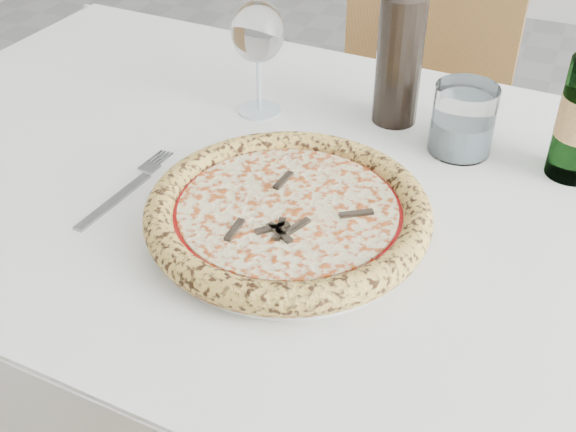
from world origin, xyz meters
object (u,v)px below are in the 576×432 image
at_px(wine_bottle, 401,47).
at_px(wine_glass, 258,35).
at_px(chair_far, 414,95).
at_px(plate, 288,224).
at_px(tumbler, 462,124).
at_px(dining_table, 316,243).
at_px(pizza, 288,212).

bearing_deg(wine_bottle, wine_glass, -164.61).
distance_m(chair_far, plate, 0.87).
bearing_deg(chair_far, wine_glass, -100.91).
height_order(plate, wine_glass, wine_glass).
distance_m(plate, wine_glass, 0.32).
distance_m(chair_far, wine_glass, 0.69).
bearing_deg(plate, chair_far, 92.73).
bearing_deg(chair_far, wine_bottle, -81.19).
height_order(plate, tumbler, tumbler).
distance_m(dining_table, plate, 0.14).
xyz_separation_m(dining_table, wine_bottle, (0.04, 0.21, 0.21)).
xyz_separation_m(chair_far, tumbler, (0.19, -0.58, 0.27)).
bearing_deg(chair_far, dining_table, -86.90).
distance_m(plate, pizza, 0.02).
relative_size(plate, wine_glass, 1.80).
height_order(chair_far, wine_glass, chair_far).
bearing_deg(wine_glass, pizza, -59.14).
xyz_separation_m(chair_far, plate, (0.04, -0.84, 0.23)).
xyz_separation_m(dining_table, chair_far, (-0.04, 0.74, -0.13)).
distance_m(dining_table, chair_far, 0.75).
relative_size(plate, wine_bottle, 1.15).
relative_size(plate, pizza, 0.92).
distance_m(chair_far, pizza, 0.88).
relative_size(dining_table, chair_far, 1.52).
bearing_deg(plate, wine_bottle, 82.24).
bearing_deg(wine_glass, tumbler, 0.71).
bearing_deg(wine_bottle, chair_far, 98.81).
bearing_deg(chair_far, pizza, -87.27).
bearing_deg(plate, wine_glass, 120.86).
relative_size(dining_table, wine_glass, 8.26).
bearing_deg(chair_far, tumbler, -71.91).
xyz_separation_m(dining_table, plate, (-0.00, -0.10, 0.10)).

